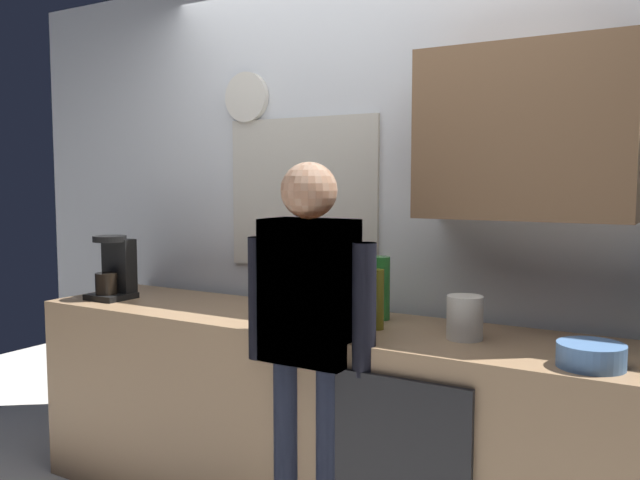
{
  "coord_description": "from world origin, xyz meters",
  "views": [
    {
      "loc": [
        1.33,
        -2.16,
        1.53
      ],
      "look_at": [
        -0.1,
        0.25,
        1.27
      ],
      "focal_mm": 37.03,
      "sensor_mm": 36.0,
      "label": 1
    }
  ],
  "objects_px": {
    "bottle_clear_soda": "(380,288)",
    "cup_white_mug": "(129,284)",
    "person_at_sink": "(309,329)",
    "storage_canister": "(465,318)",
    "person_guest": "(309,329)",
    "coffee_maker": "(115,270)",
    "bottle_red_vinegar": "(300,299)",
    "bottle_amber_beer": "(351,297)",
    "mixing_bowl": "(591,355)",
    "bottle_olive_oil": "(377,299)"
  },
  "relations": [
    {
      "from": "bottle_clear_soda",
      "to": "mixing_bowl",
      "type": "relative_size",
      "value": 1.27
    },
    {
      "from": "mixing_bowl",
      "to": "person_guest",
      "type": "relative_size",
      "value": 0.14
    },
    {
      "from": "bottle_amber_beer",
      "to": "person_at_sink",
      "type": "bearing_deg",
      "value": -92.85
    },
    {
      "from": "coffee_maker",
      "to": "mixing_bowl",
      "type": "bearing_deg",
      "value": -2.46
    },
    {
      "from": "bottle_red_vinegar",
      "to": "mixing_bowl",
      "type": "xyz_separation_m",
      "value": [
        1.17,
        -0.06,
        -0.07
      ]
    },
    {
      "from": "person_guest",
      "to": "bottle_clear_soda",
      "type": "bearing_deg",
      "value": -108.46
    },
    {
      "from": "bottle_clear_soda",
      "to": "bottle_amber_beer",
      "type": "height_order",
      "value": "bottle_clear_soda"
    },
    {
      "from": "bottle_clear_soda",
      "to": "cup_white_mug",
      "type": "distance_m",
      "value": 1.48
    },
    {
      "from": "cup_white_mug",
      "to": "person_at_sink",
      "type": "distance_m",
      "value": 1.44
    },
    {
      "from": "mixing_bowl",
      "to": "storage_canister",
      "type": "relative_size",
      "value": 1.29
    },
    {
      "from": "coffee_maker",
      "to": "person_guest",
      "type": "bearing_deg",
      "value": -9.59
    },
    {
      "from": "coffee_maker",
      "to": "cup_white_mug",
      "type": "height_order",
      "value": "coffee_maker"
    },
    {
      "from": "bottle_amber_beer",
      "to": "storage_canister",
      "type": "bearing_deg",
      "value": -3.34
    },
    {
      "from": "cup_white_mug",
      "to": "mixing_bowl",
      "type": "height_order",
      "value": "cup_white_mug"
    },
    {
      "from": "cup_white_mug",
      "to": "storage_canister",
      "type": "xyz_separation_m",
      "value": [
        1.92,
        -0.09,
        0.04
      ]
    },
    {
      "from": "coffee_maker",
      "to": "person_at_sink",
      "type": "xyz_separation_m",
      "value": [
        1.33,
        -0.23,
        -0.11
      ]
    },
    {
      "from": "bottle_clear_soda",
      "to": "cup_white_mug",
      "type": "xyz_separation_m",
      "value": [
        -1.48,
        -0.08,
        -0.09
      ]
    },
    {
      "from": "person_guest",
      "to": "bottle_red_vinegar",
      "type": "bearing_deg",
      "value": -57.07
    },
    {
      "from": "storage_canister",
      "to": "bottle_clear_soda",
      "type": "bearing_deg",
      "value": 159.38
    },
    {
      "from": "bottle_clear_soda",
      "to": "person_at_sink",
      "type": "xyz_separation_m",
      "value": [
        -0.09,
        -0.46,
        -0.11
      ]
    },
    {
      "from": "bottle_clear_soda",
      "to": "bottle_olive_oil",
      "type": "bearing_deg",
      "value": -68.09
    },
    {
      "from": "bottle_clear_soda",
      "to": "cup_white_mug",
      "type": "bearing_deg",
      "value": -177.02
    },
    {
      "from": "bottle_olive_oil",
      "to": "storage_canister",
      "type": "xyz_separation_m",
      "value": [
        0.37,
        0.02,
        -0.04
      ]
    },
    {
      "from": "bottle_amber_beer",
      "to": "cup_white_mug",
      "type": "xyz_separation_m",
      "value": [
        -1.41,
        0.06,
        -0.07
      ]
    },
    {
      "from": "cup_white_mug",
      "to": "storage_canister",
      "type": "height_order",
      "value": "storage_canister"
    },
    {
      "from": "coffee_maker",
      "to": "bottle_amber_beer",
      "type": "height_order",
      "value": "coffee_maker"
    },
    {
      "from": "bottle_clear_soda",
      "to": "bottle_red_vinegar",
      "type": "relative_size",
      "value": 1.27
    },
    {
      "from": "person_at_sink",
      "to": "cup_white_mug",
      "type": "bearing_deg",
      "value": 158.63
    },
    {
      "from": "cup_white_mug",
      "to": "bottle_red_vinegar",
      "type": "bearing_deg",
      "value": -9.06
    },
    {
      "from": "bottle_red_vinegar",
      "to": "mixing_bowl",
      "type": "relative_size",
      "value": 1.0
    },
    {
      "from": "bottle_olive_oil",
      "to": "coffee_maker",
      "type": "bearing_deg",
      "value": -178.22
    },
    {
      "from": "mixing_bowl",
      "to": "cup_white_mug",
      "type": "bearing_deg",
      "value": 173.94
    },
    {
      "from": "person_at_sink",
      "to": "bottle_clear_soda",
      "type": "bearing_deg",
      "value": 73.21
    },
    {
      "from": "coffee_maker",
      "to": "bottle_clear_soda",
      "type": "relative_size",
      "value": 1.18
    },
    {
      "from": "storage_canister",
      "to": "mixing_bowl",
      "type": "bearing_deg",
      "value": -18.88
    },
    {
      "from": "coffee_maker",
      "to": "bottle_olive_oil",
      "type": "bearing_deg",
      "value": 1.78
    },
    {
      "from": "coffee_maker",
      "to": "bottle_red_vinegar",
      "type": "relative_size",
      "value": 1.5
    },
    {
      "from": "bottle_red_vinegar",
      "to": "person_guest",
      "type": "bearing_deg",
      "value": -49.28
    },
    {
      "from": "bottle_red_vinegar",
      "to": "bottle_amber_beer",
      "type": "bearing_deg",
      "value": 38.35
    },
    {
      "from": "person_guest",
      "to": "bottle_amber_beer",
      "type": "bearing_deg",
      "value": -100.64
    },
    {
      "from": "storage_canister",
      "to": "cup_white_mug",
      "type": "bearing_deg",
      "value": 177.32
    },
    {
      "from": "bottle_clear_soda",
      "to": "person_at_sink",
      "type": "distance_m",
      "value": 0.48
    },
    {
      "from": "coffee_maker",
      "to": "bottle_red_vinegar",
      "type": "distance_m",
      "value": 1.18
    },
    {
      "from": "cup_white_mug",
      "to": "mixing_bowl",
      "type": "xyz_separation_m",
      "value": [
        2.41,
        -0.26,
        -0.01
      ]
    },
    {
      "from": "bottle_clear_soda",
      "to": "mixing_bowl",
      "type": "bearing_deg",
      "value": -19.72
    },
    {
      "from": "person_at_sink",
      "to": "person_guest",
      "type": "xyz_separation_m",
      "value": [
        0.0,
        0.0,
        0.0
      ]
    },
    {
      "from": "bottle_amber_beer",
      "to": "mixing_bowl",
      "type": "relative_size",
      "value": 1.05
    },
    {
      "from": "bottle_clear_soda",
      "to": "mixing_bowl",
      "type": "distance_m",
      "value": 0.99
    },
    {
      "from": "storage_canister",
      "to": "person_guest",
      "type": "distance_m",
      "value": 0.61
    },
    {
      "from": "coffee_maker",
      "to": "bottle_olive_oil",
      "type": "xyz_separation_m",
      "value": [
        1.49,
        0.05,
        -0.02
      ]
    }
  ]
}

